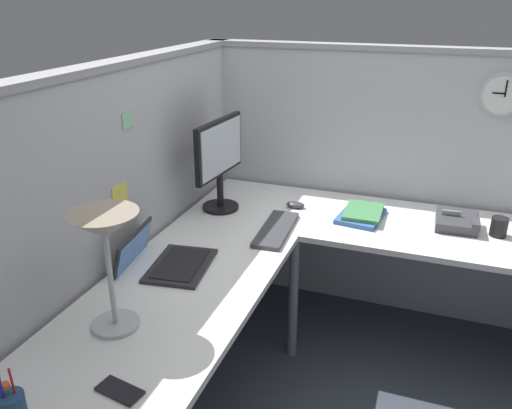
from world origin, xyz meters
TOP-DOWN VIEW (x-y plane):
  - ground_plane at (0.00, 0.00)m, footprint 6.80×6.80m
  - cubicle_wall_back at (-0.36, 0.87)m, footprint 2.57×0.12m
  - cubicle_wall_right at (0.87, -0.27)m, footprint 0.12×2.37m
  - desk at (-0.15, -0.05)m, footprint 2.35×2.15m
  - monitor at (0.33, 0.64)m, footprint 0.46×0.20m
  - laptop at (-0.35, 0.64)m, footprint 0.39×0.42m
  - keyboard at (0.16, 0.26)m, footprint 0.44×0.16m
  - computer_mouse at (0.49, 0.25)m, footprint 0.06×0.10m
  - desk_lamp_dome at (-0.80, 0.56)m, footprint 0.24×0.24m
  - pen_cup at (-1.28, 0.56)m, footprint 0.08×0.08m
  - cell_phone at (-1.08, 0.36)m, footprint 0.09×0.15m
  - office_phone at (0.50, -0.59)m, footprint 0.20×0.21m
  - book_stack at (0.47, -0.12)m, footprint 0.30×0.24m
  - coffee_mug at (0.48, -0.78)m, footprint 0.08×0.08m
  - wall_clock at (0.82, -0.72)m, footprint 0.04×0.22m
  - pinned_note_leftmost at (-0.33, 0.82)m, footprint 0.11×0.00m
  - pinned_note_middle at (-0.22, 0.82)m, footprint 0.08×0.00m

SIDE VIEW (x-z plane):
  - ground_plane at x=0.00m, z-range 0.00..0.00m
  - desk at x=-0.15m, z-range 0.27..1.00m
  - cell_phone at x=-1.08m, z-range 0.73..0.74m
  - keyboard at x=0.16m, z-range 0.73..0.75m
  - computer_mouse at x=0.49m, z-range 0.73..0.76m
  - book_stack at x=0.47m, z-range 0.73..0.77m
  - laptop at x=-0.35m, z-range 0.65..0.86m
  - office_phone at x=0.50m, z-range 0.71..0.82m
  - coffee_mug at x=0.48m, z-range 0.73..0.83m
  - pen_cup at x=-1.28m, z-range 0.69..0.87m
  - cubicle_wall_back at x=-0.36m, z-range 0.00..1.58m
  - cubicle_wall_right at x=0.87m, z-range 0.00..1.58m
  - monitor at x=0.33m, z-range 0.77..1.27m
  - pinned_note_leftmost at x=-0.33m, z-range 0.99..1.08m
  - desk_lamp_dome at x=-0.80m, z-range 0.87..1.32m
  - pinned_note_middle at x=-0.22m, z-range 1.30..1.37m
  - wall_clock at x=0.82m, z-range 1.25..1.47m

